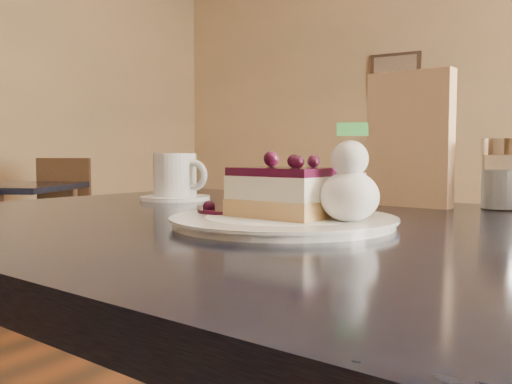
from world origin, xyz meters
The scene contains 9 objects.
main_table centered at (-0.06, 0.17, 0.75)m, with size 1.44×1.06×0.83m.
dessert_plate centered at (-0.07, 0.12, 0.84)m, with size 0.30×0.30×0.01m, color white.
cheesecake_slice centered at (-0.07, 0.12, 0.88)m, with size 0.14×0.11×0.07m.
whipped_cream centered at (0.02, 0.12, 0.88)m, with size 0.07×0.07×0.07m.
berry_sauce centered at (-0.17, 0.13, 0.85)m, with size 0.09×0.09×0.01m, color black.
coffee_set centered at (-0.46, 0.37, 0.88)m, with size 0.15×0.14×0.10m.
menu_card centered at (-0.01, 0.48, 0.96)m, with size 0.16×0.03×0.24m, color #DCB98E.
sugar_shaker centered at (0.14, 0.50, 0.90)m, with size 0.07×0.07×0.12m.
napkin_stack centered at (-0.15, 0.54, 0.86)m, with size 0.13×0.13×0.06m, color white.
Camera 1 is at (0.30, -0.55, 0.93)m, focal length 40.00 mm.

